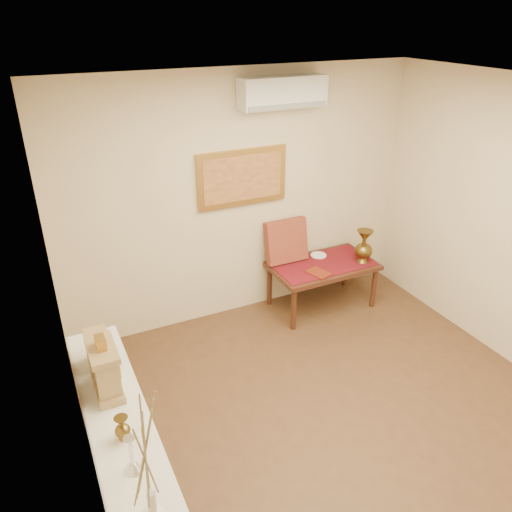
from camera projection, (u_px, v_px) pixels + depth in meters
floor at (354, 437)px, 4.14m from camera, size 4.50×4.50×0.00m
ceiling at (395, 102)px, 2.93m from camera, size 4.50×4.50×0.00m
wall_back at (242, 199)px, 5.35m from camera, size 4.00×0.02×2.70m
wall_left at (78, 380)px, 2.76m from camera, size 0.02×4.50×2.70m
white_vase at (148, 477)px, 2.08m from camera, size 0.18×0.18×0.92m
candlestick at (132, 454)px, 2.62m from camera, size 0.11×0.11×0.23m
brass_urn_small at (122, 425)px, 2.82m from camera, size 0.09×0.09×0.20m
table_cloth at (323, 264)px, 5.73m from camera, size 1.14×0.59×0.01m
brass_urn_tall at (364, 243)px, 5.67m from camera, size 0.21×0.21×0.47m
plate at (318, 255)px, 5.91m from camera, size 0.19×0.19×0.01m
menu at (318, 273)px, 5.51m from camera, size 0.24×0.29×0.01m
cushion at (286, 241)px, 5.69m from camera, size 0.50×0.20×0.51m
display_ledge at (128, 476)px, 3.21m from camera, size 0.37×2.02×0.98m
mantel_clock at (105, 368)px, 3.15m from camera, size 0.17×0.36×0.41m
wooden_chest at (98, 349)px, 3.41m from camera, size 0.16×0.21×0.24m
low_table at (323, 269)px, 5.76m from camera, size 1.20×0.70×0.55m
painting at (242, 178)px, 5.21m from camera, size 1.00×0.06×0.60m
ac_unit at (283, 92)px, 4.90m from camera, size 0.90×0.25×0.30m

